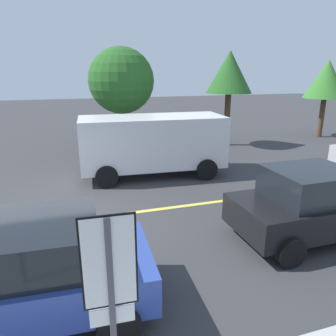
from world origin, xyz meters
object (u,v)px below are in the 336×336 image
(tree_centre_verge, at_px, (229,73))
(tree_right_verge, at_px, (327,80))
(speed_limit_sign, at_px, (111,286))
(car_blue_crossing, at_px, (28,271))
(car_black_approaching, at_px, (313,204))
(tree_left_verge, at_px, (121,81))
(white_van, at_px, (153,142))

(tree_centre_verge, xyz_separation_m, tree_right_verge, (6.37, 0.32, -0.37))
(speed_limit_sign, xyz_separation_m, tree_right_verge, (14.03, 12.56, 1.54))
(car_blue_crossing, distance_m, car_black_approaching, 6.07)
(car_blue_crossing, relative_size, tree_left_verge, 0.82)
(speed_limit_sign, xyz_separation_m, tree_left_verge, (2.30, 12.77, 1.56))
(speed_limit_sign, height_order, white_van, speed_limit_sign)
(speed_limit_sign, relative_size, tree_right_verge, 0.57)
(car_blue_crossing, relative_size, car_black_approaching, 1.05)
(white_van, bearing_deg, tree_right_verge, 19.88)
(tree_left_verge, height_order, tree_right_verge, tree_left_verge)
(tree_centre_verge, height_order, tree_right_verge, tree_centre_verge)
(white_van, xyz_separation_m, car_black_approaching, (2.29, -5.66, -0.43))
(speed_limit_sign, distance_m, car_blue_crossing, 2.46)
(car_black_approaching, bearing_deg, tree_centre_verge, 74.09)
(car_blue_crossing, bearing_deg, tree_centre_verge, 49.59)
(white_van, relative_size, tree_centre_verge, 1.12)
(tree_left_verge, xyz_separation_m, tree_centre_verge, (5.36, -0.54, 0.35))
(tree_centre_verge, distance_m, tree_right_verge, 6.39)
(car_black_approaching, bearing_deg, car_blue_crossing, -172.60)
(tree_right_verge, bearing_deg, speed_limit_sign, -138.17)
(white_van, relative_size, car_blue_crossing, 1.33)
(white_van, height_order, tree_left_verge, tree_left_verge)
(white_van, height_order, car_blue_crossing, white_van)
(white_van, bearing_deg, speed_limit_sign, -107.61)
(tree_left_verge, bearing_deg, tree_right_verge, -1.06)
(tree_centre_verge, bearing_deg, tree_right_verge, 2.87)
(white_van, relative_size, tree_left_verge, 1.09)
(speed_limit_sign, bearing_deg, tree_left_verge, 79.78)
(speed_limit_sign, bearing_deg, tree_centre_verge, 57.95)
(tree_left_verge, bearing_deg, speed_limit_sign, -100.22)
(car_black_approaching, xyz_separation_m, tree_centre_verge, (2.69, 9.45, 2.84))
(car_blue_crossing, xyz_separation_m, tree_right_verge, (15.08, 10.55, 2.49))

